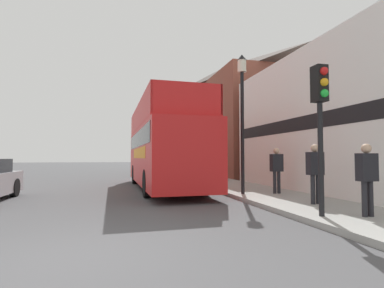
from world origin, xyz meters
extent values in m
plane|color=#4C4C4F|center=(0.00, 21.00, 0.00)|extent=(144.00, 144.00, 0.00)
cube|color=#999993|center=(6.29, 18.00, 0.07)|extent=(2.88, 108.00, 0.14)
cube|color=white|center=(10.73, 5.54, 2.89)|extent=(6.00, 12.21, 5.79)
cube|color=black|center=(7.78, 5.54, 2.80)|extent=(0.12, 11.60, 0.55)
cube|color=brown|center=(10.73, 21.55, 3.81)|extent=(6.00, 17.94, 7.62)
pyramid|color=#473D38|center=(10.73, 21.55, 8.84)|extent=(6.00, 17.94, 2.44)
cube|color=red|center=(2.94, 9.55, 1.55)|extent=(2.57, 10.16, 2.52)
cube|color=orange|center=(2.95, 9.04, 1.67)|extent=(2.53, 5.60, 0.45)
cube|color=black|center=(2.94, 9.55, 2.31)|extent=(2.59, 9.35, 0.70)
cube|color=red|center=(2.94, 9.55, 2.86)|extent=(2.56, 9.35, 0.10)
cube|color=red|center=(1.76, 9.53, 3.43)|extent=(0.20, 9.32, 1.05)
cube|color=red|center=(4.12, 9.57, 3.43)|extent=(0.20, 9.32, 1.05)
cube|color=red|center=(3.00, 4.93, 3.43)|extent=(2.44, 0.10, 1.05)
cube|color=red|center=(2.89, 13.50, 3.43)|extent=(2.46, 1.45, 1.05)
cylinder|color=black|center=(1.80, 12.67, 0.52)|extent=(0.29, 1.04, 1.04)
cylinder|color=black|center=(4.00, 12.70, 0.52)|extent=(0.29, 1.04, 1.04)
cylinder|color=black|center=(1.88, 6.60, 0.52)|extent=(0.29, 1.04, 1.04)
cylinder|color=black|center=(4.08, 6.63, 0.52)|extent=(0.29, 1.04, 1.04)
cube|color=#9E9EA3|center=(3.70, 17.11, 0.57)|extent=(2.01, 4.28, 0.76)
cube|color=black|center=(3.71, 16.98, 1.24)|extent=(1.68, 2.09, 0.57)
cylinder|color=black|center=(2.81, 18.36, 0.34)|extent=(0.24, 0.69, 0.68)
cylinder|color=black|center=(4.46, 18.45, 0.34)|extent=(0.24, 0.69, 0.68)
cylinder|color=black|center=(2.95, 15.77, 0.34)|extent=(0.24, 0.69, 0.68)
cylinder|color=black|center=(4.60, 15.85, 0.34)|extent=(0.24, 0.69, 0.68)
cylinder|color=black|center=(-2.94, 8.09, 0.34)|extent=(0.20, 0.68, 0.68)
cylinder|color=#232328|center=(6.20, 1.10, 0.54)|extent=(0.12, 0.12, 0.80)
cylinder|color=#232328|center=(6.36, 1.10, 0.54)|extent=(0.12, 0.12, 0.80)
cube|color=black|center=(6.28, 1.10, 1.25)|extent=(0.43, 0.24, 0.63)
sphere|color=tan|center=(6.28, 1.10, 1.68)|extent=(0.22, 0.22, 0.22)
cylinder|color=#232328|center=(6.24, 2.99, 0.56)|extent=(0.12, 0.12, 0.83)
cylinder|color=#232328|center=(6.42, 2.99, 0.56)|extent=(0.12, 0.12, 0.83)
cube|color=black|center=(6.33, 2.99, 1.30)|extent=(0.45, 0.25, 0.66)
sphere|color=tan|center=(6.33, 2.99, 1.75)|extent=(0.23, 0.23, 0.23)
cylinder|color=#232328|center=(6.48, 5.53, 0.55)|extent=(0.12, 0.12, 0.82)
cylinder|color=#232328|center=(6.65, 5.53, 0.55)|extent=(0.12, 0.12, 0.82)
cube|color=black|center=(6.56, 5.53, 1.28)|extent=(0.44, 0.24, 0.65)
sphere|color=tan|center=(6.56, 5.53, 1.71)|extent=(0.22, 0.22, 0.22)
cylinder|color=black|center=(5.32, 1.41, 1.45)|extent=(0.12, 0.12, 2.62)
cube|color=black|center=(5.32, 1.41, 3.19)|extent=(0.28, 0.31, 0.85)
sphere|color=red|center=(5.32, 1.25, 3.44)|extent=(0.19, 0.19, 0.19)
sphere|color=orange|center=(5.32, 1.25, 3.19)|extent=(0.19, 0.19, 0.19)
sphere|color=green|center=(5.32, 1.25, 2.93)|extent=(0.19, 0.19, 0.19)
cylinder|color=black|center=(5.29, 5.74, 2.41)|extent=(0.13, 0.13, 4.53)
cylinder|color=silver|center=(5.29, 5.74, 4.90)|extent=(0.32, 0.32, 0.45)
cone|color=black|center=(5.29, 5.74, 5.23)|extent=(0.35, 0.35, 0.22)
cylinder|color=black|center=(5.42, 14.82, 2.43)|extent=(0.13, 0.13, 4.57)
cylinder|color=silver|center=(5.42, 14.82, 4.94)|extent=(0.32, 0.32, 0.45)
cone|color=black|center=(5.42, 14.82, 5.27)|extent=(0.35, 0.35, 0.22)
cylinder|color=black|center=(5.32, 23.91, 2.36)|extent=(0.13, 0.13, 4.44)
cylinder|color=silver|center=(5.32, 23.91, 4.80)|extent=(0.32, 0.32, 0.45)
cone|color=black|center=(5.32, 23.91, 5.14)|extent=(0.35, 0.35, 0.22)
camera|label=1|loc=(0.74, -4.52, 1.47)|focal=28.00mm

